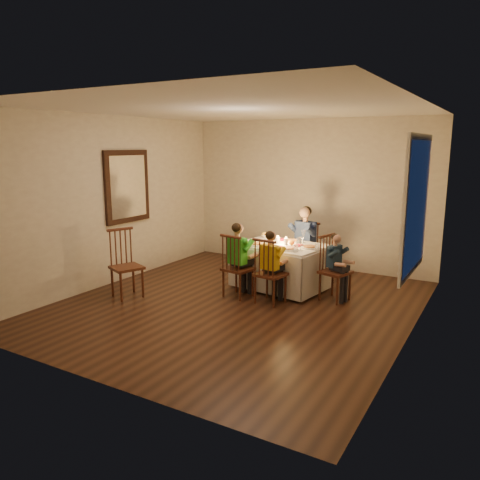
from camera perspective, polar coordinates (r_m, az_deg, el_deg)
The scene contains 26 objects.
ground at distance 6.48m, azimuth -0.31°, elevation -7.87°, with size 5.00×5.00×0.00m, color black.
wall_left at distance 7.56m, azimuth -15.25°, elevation 4.63°, with size 0.02×5.00×2.60m, color beige.
wall_right at distance 5.41m, azimuth 20.71°, elevation 1.72°, with size 0.02×5.00×2.60m, color beige.
wall_back at distance 8.41m, azimuth 8.37°, elevation 5.57°, with size 4.50×0.02×2.60m, color beige.
ceiling at distance 6.13m, azimuth -0.33°, elevation 15.70°, with size 5.00×5.00×0.00m, color white.
dining_table at distance 7.13m, azimuth 5.03°, elevation -2.07°, with size 1.44×1.13×0.65m.
chair_adult at distance 7.81m, azimuth 7.69°, elevation -4.60°, with size 0.38×0.36×0.93m, color #3E1B11, non-canonical shape.
chair_near_left at distance 6.82m, azimuth -0.24°, elevation -6.88°, with size 0.38×0.36×0.93m, color #3E1B11, non-canonical shape.
chair_near_right at distance 6.56m, azimuth 3.69°, elevation -7.65°, with size 0.38×0.36×0.93m, color #3E1B11, non-canonical shape.
chair_end at distance 6.79m, azimuth 11.41°, elevation -7.19°, with size 0.38×0.36×0.93m, color #3E1B11, non-canonical shape.
chair_extra at distance 6.99m, azimuth -13.47°, elevation -6.73°, with size 0.41×0.39×0.99m, color #3E1B11, non-canonical shape.
adult at distance 7.81m, azimuth 7.69°, elevation -4.60°, with size 0.42×0.39×1.19m, color navy, non-canonical shape.
child_green at distance 6.82m, azimuth -0.24°, elevation -6.88°, with size 0.36×0.33×1.08m, color green, non-canonical shape.
child_yellow at distance 6.56m, azimuth 3.69°, elevation -7.65°, with size 0.32×0.30×1.02m, color gold, non-canonical shape.
child_teal at distance 6.79m, azimuth 11.41°, elevation -7.19°, with size 0.29×0.26×0.95m, color #1A2E42, non-canonical shape.
setting_adult at distance 7.29m, azimuth 6.37°, elevation -0.14°, with size 0.26×0.26×0.02m, color white.
setting_green at distance 7.00m, azimuth 2.09°, elevation -0.56°, with size 0.26×0.26×0.02m, color white.
setting_yellow at distance 6.73m, azimuth 5.95°, elevation -1.10°, with size 0.26×0.26×0.02m, color white.
setting_teal at distance 6.87m, azimuth 8.46°, elevation -0.90°, with size 0.26×0.26×0.02m, color white.
candle_left at distance 7.11m, azimuth 4.61°, elevation -0.06°, with size 0.06×0.06×0.10m, color white.
candle_right at distance 7.03m, azimuth 5.63°, elevation -0.22°, with size 0.06×0.06×0.10m, color white.
squash at distance 7.58m, azimuth 2.98°, elevation 0.64°, with size 0.09×0.09×0.09m, color yellow.
orange_fruit at distance 7.03m, azimuth 6.30°, elevation -0.31°, with size 0.08×0.08×0.08m, color orange.
serving_bowl at distance 7.59m, azimuth 3.39°, elevation 0.49°, with size 0.20×0.20×0.05m, color white.
wall_mirror at distance 7.73m, azimuth -13.57°, elevation 6.35°, with size 0.06×0.95×1.15m.
window_blinds at distance 5.49m, azimuth 20.58°, elevation 3.97°, with size 0.07×1.34×1.54m.
Camera 1 is at (3.09, -5.28, 2.15)m, focal length 35.00 mm.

